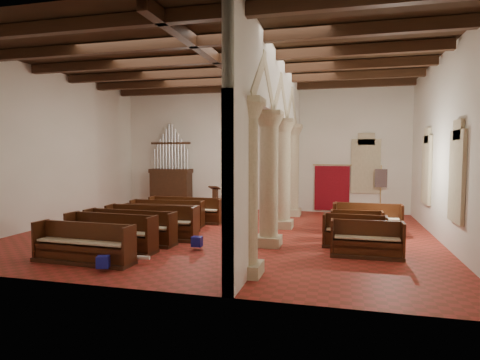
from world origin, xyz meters
name	(u,v)px	position (x,y,z in m)	size (l,w,h in m)	color
floor	(226,233)	(0.00, 0.00, 0.00)	(14.00, 14.00, 0.00)	maroon
ceiling	(225,60)	(0.00, 0.00, 6.00)	(14.00, 14.00, 0.00)	#342011
wall_back	(260,149)	(0.00, 6.00, 3.00)	(14.00, 0.02, 6.00)	white
wall_front	(142,145)	(0.00, -6.00, 3.00)	(14.00, 0.02, 6.00)	white
wall_left	(53,148)	(-7.00, 0.00, 3.00)	(0.02, 12.00, 6.00)	white
wall_right	(446,147)	(7.00, 0.00, 3.00)	(0.02, 12.00, 6.00)	white
ceiling_beams	(225,65)	(0.00, 0.00, 5.82)	(13.80, 11.80, 0.30)	#392012
arcade	(277,131)	(1.80, 0.00, 3.56)	(0.90, 11.90, 6.00)	beige
window_right_a	(458,176)	(6.98, -1.50, 2.20)	(0.03, 1.00, 2.20)	#33745E
window_right_b	(428,170)	(6.98, 2.50, 2.20)	(0.03, 1.00, 2.20)	#33745E
window_back	(366,166)	(5.00, 5.98, 2.20)	(1.00, 0.03, 2.20)	#33745E
pipe_organ	(171,181)	(-4.50, 5.50, 1.37)	(2.10, 0.85, 4.40)	#392012
lectern	(215,200)	(-2.01, 5.10, 0.51)	(0.56, 0.57, 1.22)	#331E10
dossal_curtain	(332,188)	(3.50, 5.92, 1.17)	(1.80, 0.07, 2.17)	maroon
processional_banner	(380,199)	(5.62, 5.23, 0.78)	(0.52, 0.66, 2.27)	#392012
hymnal_box_a	(103,262)	(-1.56, -5.09, 0.24)	(0.28, 0.23, 0.28)	navy
hymnal_box_b	(197,242)	(-0.14, -2.50, 0.25)	(0.29, 0.24, 0.29)	navy
hymnal_box_c	(232,226)	(0.20, 0.06, 0.24)	(0.29, 0.24, 0.29)	#162F98
tube_heater_a	(132,257)	(-1.29, -4.22, 0.16)	(0.10, 0.10, 1.01)	white
tube_heater_b	(98,253)	(-2.38, -4.07, 0.16)	(0.09, 0.09, 0.86)	white
nave_pew_0	(83,250)	(-2.51, -4.50, 0.34)	(2.80, 0.81, 1.02)	#392012
nave_pew_1	(111,239)	(-2.49, -3.27, 0.36)	(2.81, 0.89, 1.07)	#392012
nave_pew_2	(130,233)	(-2.46, -2.26, 0.34)	(3.05, 0.85, 1.03)	#392012
nave_pew_3	(152,228)	(-2.08, -1.51, 0.37)	(3.05, 0.93, 1.11)	#392012
nave_pew_4	(160,223)	(-2.40, -0.23, 0.32)	(2.86, 0.66, 0.96)	#392012
nave_pew_5	(167,218)	(-2.59, 0.81, 0.33)	(2.91, 0.84, 0.99)	#392012
nave_pew_6	(186,214)	(-2.19, 1.69, 0.33)	(3.07, 0.76, 1.01)	#392012
aisle_pew_0	(367,245)	(4.62, -2.12, 0.33)	(1.92, 0.67, 0.99)	#392012
aisle_pew_1	(354,237)	(4.33, -1.11, 0.33)	(1.87, 0.73, 0.98)	#392012
aisle_pew_2	(356,231)	(4.42, -0.10, 0.33)	(1.66, 0.69, 0.97)	#392012
aisle_pew_3	(368,225)	(4.83, 0.88, 0.37)	(2.25, 0.79, 1.09)	#392012
aisle_pew_4	(358,221)	(4.52, 1.79, 0.32)	(1.81, 0.69, 0.96)	#392012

